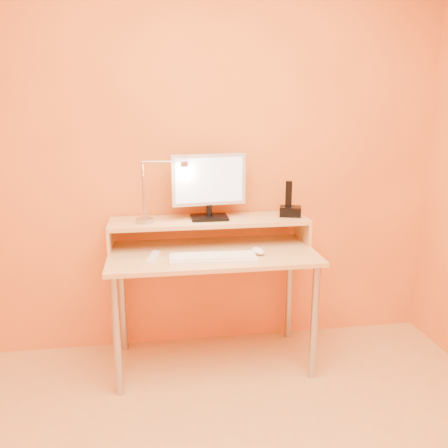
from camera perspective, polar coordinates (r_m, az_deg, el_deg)
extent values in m
cube|color=orange|center=(2.93, -2.27, 8.44)|extent=(3.00, 0.04, 2.50)
cylinder|color=#A6A6AF|center=(2.63, -12.91, -13.26)|extent=(0.04, 0.04, 0.69)
cylinder|color=#A6A6AF|center=(2.77, 10.95, -11.74)|extent=(0.04, 0.04, 0.69)
cylinder|color=#A6A6AF|center=(3.09, -12.27, -8.97)|extent=(0.04, 0.04, 0.69)
cylinder|color=#A6A6AF|center=(3.20, 7.97, -7.90)|extent=(0.04, 0.04, 0.69)
cube|color=tan|center=(2.74, -1.40, -3.63)|extent=(1.20, 0.60, 0.02)
cube|color=tan|center=(2.85, -13.68, -1.63)|extent=(0.02, 0.30, 0.14)
cube|color=tan|center=(2.98, 9.56, -0.71)|extent=(0.02, 0.30, 0.14)
cube|color=tan|center=(2.83, -1.80, 0.38)|extent=(1.20, 0.30, 0.02)
cube|color=black|center=(2.83, -1.81, 0.80)|extent=(0.22, 0.16, 0.02)
cylinder|color=black|center=(2.82, -1.81, 1.67)|extent=(0.04, 0.04, 0.07)
cube|color=silver|center=(2.79, -1.87, 5.41)|extent=(0.45, 0.09, 0.30)
cube|color=black|center=(2.82, -1.92, 5.49)|extent=(0.40, 0.06, 0.26)
cube|color=silver|center=(2.78, -1.82, 5.36)|extent=(0.40, 0.05, 0.26)
cylinder|color=#A6A6AF|center=(2.78, -9.64, 0.43)|extent=(0.10, 0.10, 0.02)
cylinder|color=#A6A6AF|center=(2.74, -9.80, 4.03)|extent=(0.01, 0.01, 0.33)
cylinder|color=#A6A6AF|center=(2.72, -7.40, 7.55)|extent=(0.24, 0.01, 0.01)
cylinder|color=#A6A6AF|center=(2.73, -4.85, 7.31)|extent=(0.04, 0.04, 0.03)
cylinder|color=#FFEAC6|center=(2.73, -4.84, 6.98)|extent=(0.03, 0.03, 0.00)
cube|color=black|center=(2.93, 8.10, 1.54)|extent=(0.15, 0.13, 0.06)
cube|color=black|center=(2.90, 7.89, 3.65)|extent=(0.05, 0.04, 0.16)
cube|color=#278CFF|center=(2.89, 9.24, 1.34)|extent=(0.01, 0.00, 0.04)
cube|color=white|center=(2.58, -1.34, -4.24)|extent=(0.49, 0.18, 0.02)
ellipsoid|color=white|center=(2.69, 4.13, -3.28)|extent=(0.09, 0.12, 0.04)
cube|color=white|center=(2.64, -8.57, -3.97)|extent=(0.08, 0.17, 0.02)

